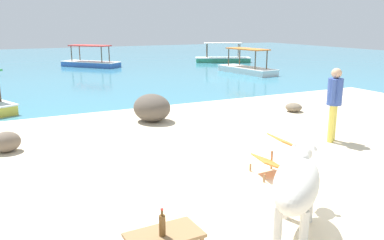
{
  "coord_description": "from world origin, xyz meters",
  "views": [
    {
      "loc": [
        -4.01,
        -4.49,
        2.6
      ],
      "look_at": [
        -0.26,
        3.0,
        0.55
      ],
      "focal_mm": 37.28,
      "sensor_mm": 36.0,
      "label": 1
    }
  ],
  "objects_px": {
    "bottle": "(162,225)",
    "boat_white": "(247,68)",
    "deck_chair_far": "(277,153)",
    "cow": "(297,182)",
    "boat_blue": "(91,62)",
    "person_standing": "(334,99)",
    "boat_green": "(223,58)"
  },
  "relations": [
    {
      "from": "bottle",
      "to": "boat_white",
      "type": "xyz_separation_m",
      "value": [
        10.6,
        14.1,
        -0.35
      ]
    },
    {
      "from": "bottle",
      "to": "deck_chair_far",
      "type": "distance_m",
      "value": 3.38
    },
    {
      "from": "cow",
      "to": "boat_blue",
      "type": "xyz_separation_m",
      "value": [
        2.16,
        20.88,
        -0.42
      ]
    },
    {
      "from": "bottle",
      "to": "person_standing",
      "type": "distance_m",
      "value": 5.96
    },
    {
      "from": "boat_white",
      "to": "boat_blue",
      "type": "distance_m",
      "value": 9.56
    },
    {
      "from": "boat_green",
      "to": "boat_blue",
      "type": "distance_m",
      "value": 8.7
    },
    {
      "from": "person_standing",
      "to": "boat_white",
      "type": "xyz_separation_m",
      "value": [
        5.38,
        11.25,
        -0.7
      ]
    },
    {
      "from": "cow",
      "to": "person_standing",
      "type": "height_order",
      "value": "person_standing"
    },
    {
      "from": "bottle",
      "to": "boat_white",
      "type": "bearing_deg",
      "value": 53.08
    },
    {
      "from": "deck_chair_far",
      "to": "boat_white",
      "type": "bearing_deg",
      "value": -112.84
    },
    {
      "from": "deck_chair_far",
      "to": "person_standing",
      "type": "bearing_deg",
      "value": -146.44
    },
    {
      "from": "boat_green",
      "to": "boat_white",
      "type": "height_order",
      "value": "same"
    },
    {
      "from": "boat_blue",
      "to": "boat_white",
      "type": "bearing_deg",
      "value": -177.08
    },
    {
      "from": "boat_white",
      "to": "deck_chair_far",
      "type": "bearing_deg",
      "value": 141.87
    },
    {
      "from": "cow",
      "to": "boat_white",
      "type": "xyz_separation_m",
      "value": [
        8.78,
        13.99,
        -0.42
      ]
    },
    {
      "from": "boat_white",
      "to": "bottle",
      "type": "bearing_deg",
      "value": 137.11
    },
    {
      "from": "person_standing",
      "to": "deck_chair_far",
      "type": "bearing_deg",
      "value": 79.17
    },
    {
      "from": "bottle",
      "to": "boat_blue",
      "type": "height_order",
      "value": "boat_blue"
    },
    {
      "from": "boat_green",
      "to": "cow",
      "type": "bearing_deg",
      "value": -92.88
    },
    {
      "from": "bottle",
      "to": "boat_green",
      "type": "xyz_separation_m",
      "value": [
        12.61,
        19.92,
        -0.35
      ]
    },
    {
      "from": "cow",
      "to": "bottle",
      "type": "bearing_deg",
      "value": 140.6
    },
    {
      "from": "bottle",
      "to": "boat_blue",
      "type": "relative_size",
      "value": 0.08
    },
    {
      "from": "boat_green",
      "to": "boat_blue",
      "type": "relative_size",
      "value": 1.08
    },
    {
      "from": "bottle",
      "to": "boat_blue",
      "type": "distance_m",
      "value": 21.37
    },
    {
      "from": "bottle",
      "to": "deck_chair_far",
      "type": "height_order",
      "value": "bottle"
    },
    {
      "from": "deck_chair_far",
      "to": "bottle",
      "type": "bearing_deg",
      "value": 41.46
    },
    {
      "from": "deck_chair_far",
      "to": "boat_blue",
      "type": "relative_size",
      "value": 0.24
    },
    {
      "from": "cow",
      "to": "person_standing",
      "type": "bearing_deg",
      "value": -4.12
    },
    {
      "from": "cow",
      "to": "boat_white",
      "type": "relative_size",
      "value": 0.42
    },
    {
      "from": "bottle",
      "to": "boat_green",
      "type": "relative_size",
      "value": 0.08
    },
    {
      "from": "person_standing",
      "to": "boat_blue",
      "type": "bearing_deg",
      "value": -31.17
    },
    {
      "from": "person_standing",
      "to": "boat_green",
      "type": "distance_m",
      "value": 18.61
    }
  ]
}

